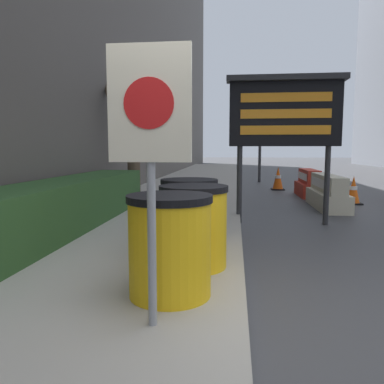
{
  "coord_description": "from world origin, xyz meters",
  "views": [
    {
      "loc": [
        -0.11,
        -2.72,
        1.4
      ],
      "look_at": [
        -1.03,
        5.36,
        0.46
      ],
      "focal_mm": 35.0,
      "sensor_mm": 36.0,
      "label": 1
    }
  ],
  "objects_px": {
    "message_board": "(285,114)",
    "traffic_cone_near": "(353,190)",
    "jersey_barrier_cream": "(327,194)",
    "barrel_drum_back": "(189,213)",
    "traffic_cone_mid": "(278,179)",
    "jersey_barrier_red_striped": "(309,184)",
    "barrel_drum_middle": "(194,226)",
    "traffic_light_near_curb": "(261,119)",
    "warning_sign": "(150,132)",
    "barrel_drum_foreground": "(170,245)"
  },
  "relations": [
    {
      "from": "barrel_drum_middle",
      "to": "jersey_barrier_cream",
      "type": "xyz_separation_m",
      "value": [
        2.62,
        5.3,
        -0.25
      ]
    },
    {
      "from": "traffic_cone_near",
      "to": "traffic_cone_mid",
      "type": "distance_m",
      "value": 3.55
    },
    {
      "from": "message_board",
      "to": "jersey_barrier_red_striped",
      "type": "height_order",
      "value": "message_board"
    },
    {
      "from": "jersey_barrier_red_striped",
      "to": "traffic_cone_mid",
      "type": "bearing_deg",
      "value": 113.21
    },
    {
      "from": "traffic_cone_mid",
      "to": "message_board",
      "type": "bearing_deg",
      "value": -95.64
    },
    {
      "from": "barrel_drum_foreground",
      "to": "traffic_light_near_curb",
      "type": "distance_m",
      "value": 13.16
    },
    {
      "from": "jersey_barrier_red_striped",
      "to": "traffic_cone_near",
      "type": "height_order",
      "value": "jersey_barrier_red_striped"
    },
    {
      "from": "message_board",
      "to": "traffic_cone_near",
      "type": "distance_m",
      "value": 3.87
    },
    {
      "from": "jersey_barrier_red_striped",
      "to": "traffic_light_near_curb",
      "type": "height_order",
      "value": "traffic_light_near_curb"
    },
    {
      "from": "warning_sign",
      "to": "barrel_drum_middle",
      "type": "bearing_deg",
      "value": 84.14
    },
    {
      "from": "warning_sign",
      "to": "traffic_light_near_curb",
      "type": "xyz_separation_m",
      "value": [
        1.6,
        13.47,
        1.13
      ]
    },
    {
      "from": "message_board",
      "to": "jersey_barrier_red_striped",
      "type": "distance_m",
      "value": 4.81
    },
    {
      "from": "traffic_cone_mid",
      "to": "traffic_light_near_curb",
      "type": "height_order",
      "value": "traffic_light_near_curb"
    },
    {
      "from": "jersey_barrier_cream",
      "to": "traffic_light_near_curb",
      "type": "height_order",
      "value": "traffic_light_near_curb"
    },
    {
      "from": "barrel_drum_back",
      "to": "traffic_light_near_curb",
      "type": "relative_size",
      "value": 0.24
    },
    {
      "from": "barrel_drum_middle",
      "to": "traffic_cone_mid",
      "type": "distance_m",
      "value": 9.43
    },
    {
      "from": "barrel_drum_middle",
      "to": "jersey_barrier_cream",
      "type": "distance_m",
      "value": 5.92
    },
    {
      "from": "traffic_cone_mid",
      "to": "traffic_light_near_curb",
      "type": "bearing_deg",
      "value": 98.72
    },
    {
      "from": "message_board",
      "to": "traffic_cone_near",
      "type": "xyz_separation_m",
      "value": [
        2.11,
        2.77,
        -1.68
      ]
    },
    {
      "from": "message_board",
      "to": "traffic_cone_mid",
      "type": "xyz_separation_m",
      "value": [
        0.59,
        5.98,
        -1.65
      ]
    },
    {
      "from": "traffic_cone_near",
      "to": "traffic_cone_mid",
      "type": "xyz_separation_m",
      "value": [
        -1.52,
        3.21,
        0.03
      ]
    },
    {
      "from": "barrel_drum_middle",
      "to": "warning_sign",
      "type": "distance_m",
      "value": 1.65
    },
    {
      "from": "barrel_drum_back",
      "to": "message_board",
      "type": "relative_size",
      "value": 0.32
    },
    {
      "from": "jersey_barrier_cream",
      "to": "warning_sign",
      "type": "bearing_deg",
      "value": -112.48
    },
    {
      "from": "barrel_drum_middle",
      "to": "jersey_barrier_cream",
      "type": "relative_size",
      "value": 0.4
    },
    {
      "from": "warning_sign",
      "to": "traffic_cone_mid",
      "type": "bearing_deg",
      "value": 79.09
    },
    {
      "from": "traffic_cone_mid",
      "to": "barrel_drum_foreground",
      "type": "bearing_deg",
      "value": -101.35
    },
    {
      "from": "barrel_drum_middle",
      "to": "traffic_light_near_curb",
      "type": "bearing_deg",
      "value": 83.12
    },
    {
      "from": "barrel_drum_middle",
      "to": "jersey_barrier_red_striped",
      "type": "bearing_deg",
      "value": 70.88
    },
    {
      "from": "barrel_drum_foreground",
      "to": "barrel_drum_back",
      "type": "bearing_deg",
      "value": 91.09
    },
    {
      "from": "traffic_cone_mid",
      "to": "jersey_barrier_red_striped",
      "type": "bearing_deg",
      "value": -66.79
    },
    {
      "from": "barrel_drum_foreground",
      "to": "jersey_barrier_cream",
      "type": "bearing_deg",
      "value": 65.89
    },
    {
      "from": "barrel_drum_back",
      "to": "warning_sign",
      "type": "xyz_separation_m",
      "value": [
        0.0,
        -2.17,
        0.92
      ]
    },
    {
      "from": "jersey_barrier_cream",
      "to": "barrel_drum_back",
      "type": "bearing_deg",
      "value": -121.52
    },
    {
      "from": "barrel_drum_foreground",
      "to": "traffic_light_near_curb",
      "type": "relative_size",
      "value": 0.24
    },
    {
      "from": "barrel_drum_middle",
      "to": "message_board",
      "type": "height_order",
      "value": "message_board"
    },
    {
      "from": "message_board",
      "to": "barrel_drum_foreground",
      "type": "bearing_deg",
      "value": -109.36
    },
    {
      "from": "warning_sign",
      "to": "jersey_barrier_cream",
      "type": "bearing_deg",
      "value": 67.52
    },
    {
      "from": "barrel_drum_foreground",
      "to": "jersey_barrier_red_striped",
      "type": "height_order",
      "value": "barrel_drum_foreground"
    },
    {
      "from": "barrel_drum_foreground",
      "to": "warning_sign",
      "type": "xyz_separation_m",
      "value": [
        -0.03,
        -0.57,
        0.92
      ]
    },
    {
      "from": "barrel_drum_middle",
      "to": "barrel_drum_back",
      "type": "height_order",
      "value": "same"
    },
    {
      "from": "jersey_barrier_cream",
      "to": "traffic_cone_mid",
      "type": "xyz_separation_m",
      "value": [
        -0.72,
        3.93,
        0.04
      ]
    },
    {
      "from": "traffic_light_near_curb",
      "to": "traffic_cone_near",
      "type": "bearing_deg",
      "value": -72.1
    },
    {
      "from": "warning_sign",
      "to": "message_board",
      "type": "relative_size",
      "value": 0.71
    },
    {
      "from": "barrel_drum_foreground",
      "to": "warning_sign",
      "type": "relative_size",
      "value": 0.45
    },
    {
      "from": "barrel_drum_back",
      "to": "traffic_cone_near",
      "type": "distance_m",
      "value": 6.33
    },
    {
      "from": "message_board",
      "to": "warning_sign",
      "type": "bearing_deg",
      "value": -107.45
    },
    {
      "from": "barrel_drum_back",
      "to": "warning_sign",
      "type": "distance_m",
      "value": 2.35
    },
    {
      "from": "barrel_drum_foreground",
      "to": "jersey_barrier_cream",
      "type": "relative_size",
      "value": 0.4
    },
    {
      "from": "jersey_barrier_red_striped",
      "to": "traffic_cone_near",
      "type": "bearing_deg",
      "value": -62.26
    }
  ]
}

